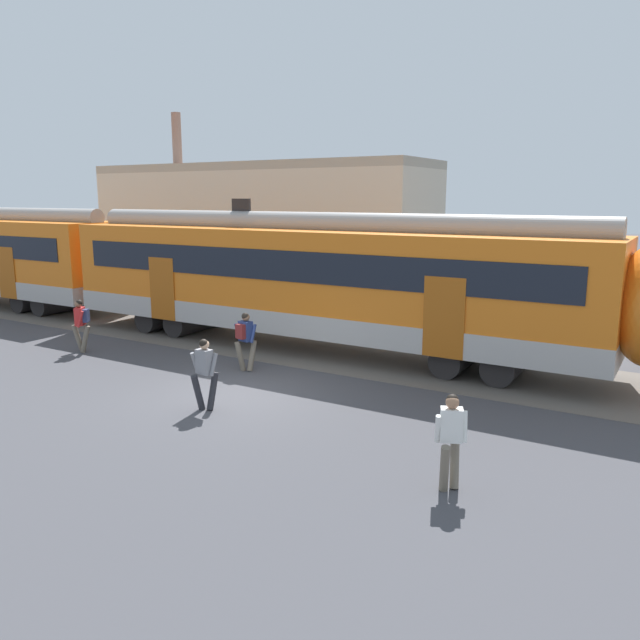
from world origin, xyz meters
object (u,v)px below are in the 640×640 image
at_px(pedestrian_red, 81,321).
at_px(pedestrian_grey, 205,369).
at_px(commuter_train, 123,264).
at_px(pedestrian_navy, 245,337).
at_px(pedestrian_white, 451,433).

relative_size(pedestrian_red, pedestrian_grey, 1.00).
xyz_separation_m(pedestrian_red, pedestrian_grey, (6.94, -2.14, -0.03)).
distance_m(commuter_train, pedestrian_navy, 9.05).
bearing_deg(pedestrian_grey, commuter_train, 146.88).
bearing_deg(pedestrian_navy, pedestrian_grey, -68.37).
relative_size(commuter_train, pedestrian_white, 22.83).
relative_size(pedestrian_red, pedestrian_white, 1.00).
bearing_deg(pedestrian_white, pedestrian_red, 166.80).
bearing_deg(pedestrian_red, pedestrian_navy, 8.87).
distance_m(commuter_train, pedestrian_grey, 11.50).
height_order(pedestrian_navy, pedestrian_white, same).
height_order(commuter_train, pedestrian_grey, commuter_train).
xyz_separation_m(commuter_train, pedestrian_white, (15.68, -7.16, -1.26)).
height_order(commuter_train, pedestrian_navy, commuter_train).
xyz_separation_m(pedestrian_navy, pedestrian_white, (7.31, -3.96, 0.00)).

